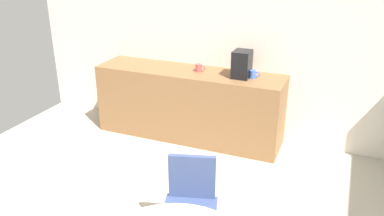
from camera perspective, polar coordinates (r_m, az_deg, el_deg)
wall_back at (r=4.93m, az=8.16°, el=10.09°), size 6.00×0.10×2.60m
counter_block at (r=5.06m, az=-0.43°, el=0.55°), size 2.38×0.60×0.90m
chair_navy at (r=3.18m, az=-0.19°, el=-12.58°), size 0.52×0.52×0.83m
mug_white at (r=4.67m, az=8.85°, el=4.85°), size 0.13×0.08×0.09m
mug_green at (r=4.87m, az=1.02°, el=5.85°), size 0.13×0.08×0.09m
coffee_maker at (r=4.65m, az=7.24°, el=6.32°), size 0.20×0.24×0.32m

